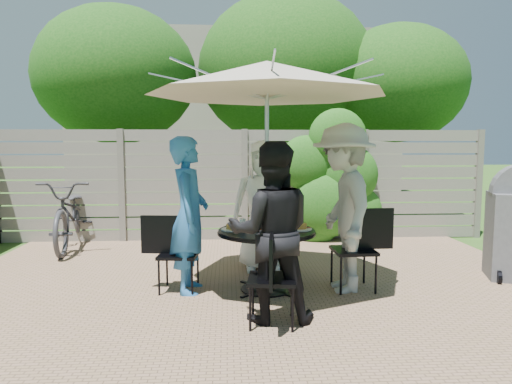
{
  "coord_description": "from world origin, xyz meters",
  "views": [
    {
      "loc": [
        -0.28,
        -4.51,
        1.6
      ],
      "look_at": [
        0.03,
        0.52,
        1.07
      ],
      "focal_mm": 32.0,
      "sensor_mm": 36.0,
      "label": 1
    }
  ],
  "objects": [
    {
      "name": "backyard_envelope",
      "position": [
        0.09,
        10.29,
        2.61
      ],
      "size": [
        60.0,
        60.0,
        5.0
      ],
      "color": "#2E541A",
      "rests_on": "ground"
    },
    {
      "name": "patio_table",
      "position": [
        0.14,
        0.32,
        0.48
      ],
      "size": [
        1.08,
        1.08,
        0.68
      ],
      "rotation": [
        0.0,
        0.0,
        -0.04
      ],
      "color": "black",
      "rests_on": "ground"
    },
    {
      "name": "umbrella",
      "position": [
        0.14,
        0.32,
        2.29
      ],
      "size": [
        2.63,
        2.63,
        2.47
      ],
      "rotation": [
        0.0,
        0.0,
        -0.04
      ],
      "color": "silver",
      "rests_on": "ground"
    },
    {
      "name": "chair_back",
      "position": [
        0.17,
        1.29,
        0.29
      ],
      "size": [
        0.5,
        0.72,
        0.97
      ],
      "rotation": [
        0.0,
        0.0,
        4.78
      ],
      "color": "black",
      "rests_on": "ground"
    },
    {
      "name": "person_back",
      "position": [
        0.17,
        1.15,
        0.83
      ],
      "size": [
        0.83,
        0.56,
        1.66
      ],
      "primitive_type": "imported",
      "rotation": [
        0.0,
        0.0,
        6.25
      ],
      "color": "white",
      "rests_on": "ground"
    },
    {
      "name": "chair_left",
      "position": [
        -0.83,
        0.36,
        0.25
      ],
      "size": [
        0.63,
        0.45,
        0.84
      ],
      "rotation": [
        0.0,
        0.0,
        6.17
      ],
      "color": "black",
      "rests_on": "ground"
    },
    {
      "name": "person_left",
      "position": [
        -0.69,
        0.35,
        0.84
      ],
      "size": [
        0.43,
        0.63,
        1.69
      ],
      "primitive_type": "imported",
      "rotation": [
        0.0,
        0.0,
        7.82
      ],
      "color": "#296DB3",
      "rests_on": "ground"
    },
    {
      "name": "chair_front",
      "position": [
        0.1,
        -0.64,
        0.26
      ],
      "size": [
        0.46,
        0.64,
        0.86
      ],
      "rotation": [
        0.0,
        0.0,
        1.45
      ],
      "color": "black",
      "rests_on": "ground"
    },
    {
      "name": "person_front",
      "position": [
        0.11,
        -0.51,
        0.82
      ],
      "size": [
        0.81,
        0.65,
        1.63
      ],
      "primitive_type": "imported",
      "rotation": [
        0.0,
        0.0,
        3.11
      ],
      "color": "black",
      "rests_on": "ground"
    },
    {
      "name": "chair_right",
      "position": [
        1.1,
        0.29,
        0.27
      ],
      "size": [
        0.66,
        0.45,
        0.91
      ],
      "rotation": [
        0.0,
        0.0,
        3.17
      ],
      "color": "black",
      "rests_on": "ground"
    },
    {
      "name": "person_right",
      "position": [
        0.97,
        0.29,
        0.91
      ],
      "size": [
        0.72,
        1.2,
        1.83
      ],
      "primitive_type": "imported",
      "rotation": [
        0.0,
        0.0,
        4.68
      ],
      "color": "#AEAEA9",
      "rests_on": "ground"
    },
    {
      "name": "plate_back",
      "position": [
        0.15,
        0.68,
        0.71
      ],
      "size": [
        0.26,
        0.26,
        0.06
      ],
      "color": "white",
      "rests_on": "patio_table"
    },
    {
      "name": "plate_left",
      "position": [
        -0.22,
        0.33,
        0.71
      ],
      "size": [
        0.26,
        0.26,
        0.06
      ],
      "color": "white",
      "rests_on": "patio_table"
    },
    {
      "name": "plate_front",
      "position": [
        0.12,
        -0.04,
        0.71
      ],
      "size": [
        0.26,
        0.26,
        0.06
      ],
      "color": "white",
      "rests_on": "patio_table"
    },
    {
      "name": "plate_right",
      "position": [
        0.5,
        0.31,
        0.71
      ],
      "size": [
        0.26,
        0.26,
        0.06
      ],
      "color": "white",
      "rests_on": "patio_table"
    },
    {
      "name": "glass_back",
      "position": [
        0.04,
        0.58,
        0.75
      ],
      "size": [
        0.07,
        0.07,
        0.14
      ],
      "primitive_type": "cylinder",
      "color": "silver",
      "rests_on": "patio_table"
    },
    {
      "name": "glass_left",
      "position": [
        -0.13,
        0.22,
        0.75
      ],
      "size": [
        0.07,
        0.07,
        0.14
      ],
      "primitive_type": "cylinder",
      "color": "silver",
      "rests_on": "patio_table"
    },
    {
      "name": "glass_front",
      "position": [
        0.23,
        0.06,
        0.75
      ],
      "size": [
        0.07,
        0.07,
        0.14
      ],
      "primitive_type": "cylinder",
      "color": "silver",
      "rests_on": "patio_table"
    },
    {
      "name": "glass_right",
      "position": [
        0.4,
        0.42,
        0.75
      ],
      "size": [
        0.07,
        0.07,
        0.14
      ],
      "primitive_type": "cylinder",
      "color": "silver",
      "rests_on": "patio_table"
    },
    {
      "name": "syrup_jug",
      "position": [
        0.08,
        0.37,
        0.76
      ],
      "size": [
        0.09,
        0.09,
        0.16
      ],
      "primitive_type": "cylinder",
      "color": "#59280C",
      "rests_on": "patio_table"
    },
    {
      "name": "coffee_cup",
      "position": [
        0.24,
        0.54,
        0.74
      ],
      "size": [
        0.08,
        0.08,
        0.12
      ],
      "primitive_type": "cylinder",
      "color": "#C6B293",
      "rests_on": "patio_table"
    },
    {
      "name": "bicycle",
      "position": [
        -2.67,
        2.6,
        0.53
      ],
      "size": [
        0.94,
        2.1,
        1.07
      ],
      "primitive_type": "imported",
      "rotation": [
        0.0,
        0.0,
        0.11
      ],
      "color": "#333338",
      "rests_on": "ground"
    }
  ]
}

